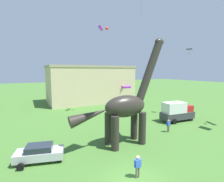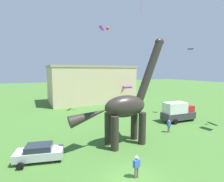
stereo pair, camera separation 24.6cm
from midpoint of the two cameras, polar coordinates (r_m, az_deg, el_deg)
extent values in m
plane|color=#42702D|center=(14.65, 7.47, -27.62)|extent=(240.00, 240.00, 0.00)
cylinder|color=#2D2823|center=(21.17, 7.80, -11.01)|extent=(0.84, 0.84, 3.63)
cylinder|color=#2D2823|center=(19.93, 10.44, -12.20)|extent=(0.84, 0.84, 3.63)
cylinder|color=#2D2823|center=(19.52, -0.90, -12.50)|extent=(0.84, 0.84, 3.63)
cylinder|color=#2D2823|center=(18.17, 1.34, -14.00)|extent=(0.84, 0.84, 3.63)
ellipsoid|color=#2D2823|center=(18.95, 4.91, -5.11)|extent=(4.97, 2.14, 2.45)
cylinder|color=#2D2823|center=(20.40, 12.85, 6.68)|extent=(3.57, 0.92, 7.08)
ellipsoid|color=#2D2823|center=(21.55, 16.01, 15.58)|extent=(1.22, 0.76, 0.84)
cone|color=#2D2823|center=(17.34, -7.10, -8.16)|extent=(4.37, 1.22, 2.07)
cube|color=#B7B7BC|center=(17.92, -22.84, -18.84)|extent=(4.52, 2.80, 0.72)
cube|color=#232B35|center=(17.67, -22.94, -17.03)|extent=(2.59, 2.10, 0.52)
cylinder|color=black|center=(19.00, -18.04, -18.31)|extent=(0.66, 0.37, 0.62)
cylinder|color=black|center=(17.41, -17.13, -20.71)|extent=(0.66, 0.37, 0.62)
cylinder|color=black|center=(18.89, -27.95, -18.95)|extent=(0.66, 0.37, 0.62)
cylinder|color=black|center=(17.29, -28.10, -21.45)|extent=(0.66, 0.37, 0.62)
cube|color=#38383D|center=(30.26, 21.54, -7.67)|extent=(5.75, 2.55, 1.10)
cube|color=red|center=(31.40, 23.90, -5.30)|extent=(1.94, 2.07, 1.00)
cube|color=silver|center=(29.38, 20.63, -5.25)|extent=(3.74, 2.30, 1.70)
cylinder|color=black|center=(32.54, 22.52, -7.71)|extent=(0.82, 0.32, 0.80)
cylinder|color=black|center=(31.25, 25.45, -8.45)|extent=(0.82, 0.32, 0.80)
cylinder|color=black|center=(29.92, 17.80, -8.77)|extent=(0.82, 0.32, 0.80)
cylinder|color=black|center=(28.52, 20.77, -9.66)|extent=(0.82, 0.32, 0.80)
cylinder|color=#6B6056|center=(24.64, 18.61, -12.12)|extent=(0.14, 0.14, 0.85)
cylinder|color=#6B6056|center=(24.78, 18.95, -12.02)|extent=(0.14, 0.14, 0.85)
cube|color=blue|center=(24.49, 18.85, -10.46)|extent=(0.46, 0.28, 0.60)
sphere|color=tan|center=(24.37, 18.89, -9.49)|extent=(0.27, 0.27, 0.27)
cylinder|color=blue|center=(24.30, 18.40, -10.51)|extent=(0.11, 0.11, 0.57)
cylinder|color=blue|center=(24.67, 19.29, -10.29)|extent=(0.11, 0.11, 0.57)
cylinder|color=#6B6056|center=(14.66, 8.34, -25.53)|extent=(0.15, 0.15, 0.89)
cylinder|color=#6B6056|center=(14.77, 9.11, -25.28)|extent=(0.15, 0.15, 0.89)
cube|color=blue|center=(14.33, 8.79, -22.84)|extent=(0.48, 0.30, 0.63)
sphere|color=tan|center=(14.11, 8.82, -21.24)|extent=(0.28, 0.28, 0.28)
cylinder|color=blue|center=(14.18, 7.79, -23.03)|extent=(0.12, 0.12, 0.60)
cylinder|color=blue|center=(14.46, 9.76, -22.43)|extent=(0.12, 0.12, 0.60)
cylinder|color=red|center=(16.03, 10.07, 26.64)|extent=(0.01, 0.01, 1.58)
cylinder|color=purple|center=(33.55, -3.30, 20.32)|extent=(1.59, 1.99, 0.56)
cone|color=red|center=(33.37, -1.31, 20.40)|extent=(0.77, 0.75, 0.59)
cylinder|color=purple|center=(42.49, 5.38, 1.36)|extent=(2.47, 0.82, 0.68)
cone|color=yellow|center=(43.59, 4.37, 1.51)|extent=(0.65, 0.75, 0.72)
cube|color=black|center=(34.36, 25.07, 12.67)|extent=(1.10, 1.18, 0.31)
cylinder|color=black|center=(34.29, 25.01, 11.64)|extent=(0.01, 0.01, 0.96)
cube|color=#CCB78E|center=(46.06, -6.77, 2.11)|extent=(21.40, 11.27, 9.06)
cube|color=tan|center=(45.92, -6.86, 8.06)|extent=(21.83, 11.50, 0.50)
camera|label=1|loc=(0.12, -89.64, 0.04)|focal=27.22mm
camera|label=2|loc=(0.12, 90.36, -0.04)|focal=27.22mm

